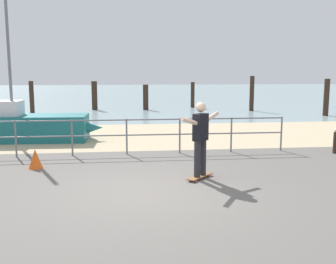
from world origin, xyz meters
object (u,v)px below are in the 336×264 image
object	(u,v)px
skateboarder	(200,135)
bollard_short	(336,143)
traffic_cone	(35,159)
skateboard	(200,176)
sailboat	(27,126)

from	to	relation	value
skateboarder	bollard_short	distance (m)	5.07
bollard_short	traffic_cone	world-z (taller)	bollard_short
skateboard	skateboarder	world-z (taller)	skateboarder
bollard_short	traffic_cone	size ratio (longest dim) A/B	1.29
sailboat	bollard_short	world-z (taller)	sailboat
sailboat	skateboarder	world-z (taller)	sailboat
sailboat	skateboarder	distance (m)	7.40
skateboard	traffic_cone	xyz separation A→B (m)	(-3.86, 1.38, 0.18)
sailboat	skateboard	world-z (taller)	sailboat
skateboarder	bollard_short	bearing A→B (deg)	26.84
skateboarder	traffic_cone	distance (m)	4.17
skateboarder	traffic_cone	world-z (taller)	skateboarder
skateboarder	sailboat	bearing A→B (deg)	132.56
skateboard	traffic_cone	world-z (taller)	traffic_cone
sailboat	bollard_short	bearing A→B (deg)	-18.47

